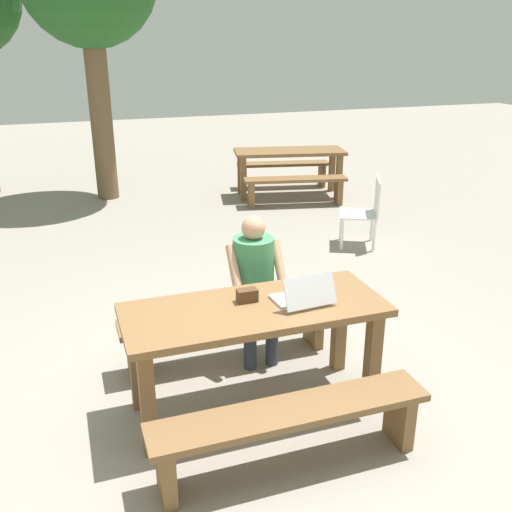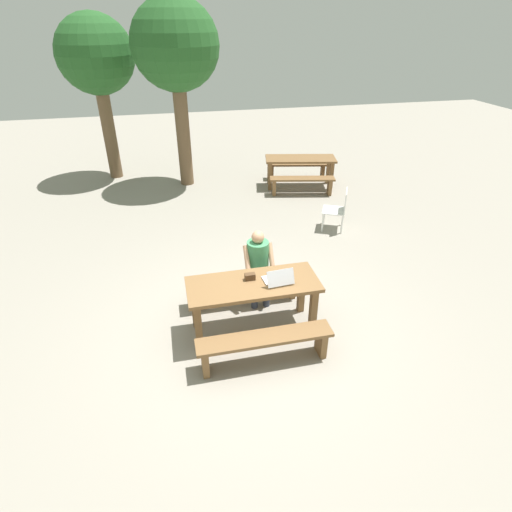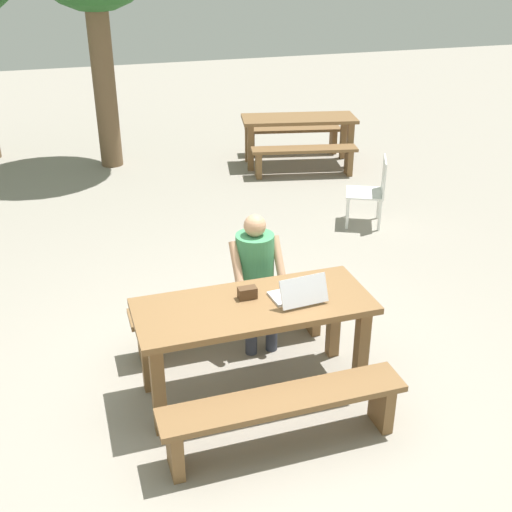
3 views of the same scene
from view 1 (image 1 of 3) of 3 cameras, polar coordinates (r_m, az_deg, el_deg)
ground_plane at (r=4.15m, az=-0.13°, el=-14.64°), size 30.00×30.00×0.00m
picnic_table_front at (r=3.81m, az=-0.14°, el=-6.82°), size 1.73×0.70×0.77m
bench_near at (r=3.47m, az=3.52°, el=-16.34°), size 1.69×0.30×0.42m
bench_far at (r=4.52m, az=-2.84°, el=-6.74°), size 1.69×0.30×0.42m
laptop at (r=3.80m, az=4.75°, el=-3.90°), size 0.38×0.33×0.22m
small_pouch at (r=3.80m, az=-0.89°, el=-3.95°), size 0.14×0.08×0.09m
person_seated at (r=4.38m, az=-0.10°, el=-2.27°), size 0.43×0.42×1.18m
plastic_chair at (r=7.05m, az=10.86°, el=4.45°), size 0.59×0.59×0.83m
picnic_table_mid at (r=9.17m, az=3.35°, el=9.71°), size 1.82×1.00×0.74m
bench_mid_south at (r=8.71m, az=3.96°, el=7.08°), size 1.57×0.62×0.42m
bench_mid_north at (r=9.77m, az=2.73°, el=8.67°), size 1.57×0.62×0.42m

